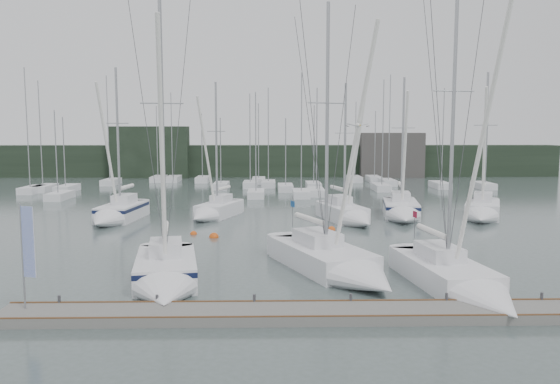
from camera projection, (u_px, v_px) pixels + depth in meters
The scene contains 19 objects.
ground at pixel (297, 283), 26.63m from camera, with size 160.00×160.00×0.00m, color #465552.
dock at pixel (304, 313), 21.64m from camera, with size 24.00×2.00×0.40m, color #60605C.
far_treeline at pixel (277, 161), 87.93m from camera, with size 90.00×4.00×5.00m, color black.
far_building_left at pixel (150, 152), 85.37m from camera, with size 12.00×3.00×8.00m, color black.
far_building_right at pixel (391, 155), 86.20m from camera, with size 10.00×3.00×7.00m, color #423F3D.
mast_forest at pixel (252, 184), 70.16m from camera, with size 57.30×24.96×14.82m.
sailboat_near_left at pixel (166, 277), 25.58m from camera, with size 4.26×9.02×14.70m.
sailboat_near_center at pixel (342, 267), 27.59m from camera, with size 6.82×10.55×15.07m.
sailboat_near_right at pixel (463, 284), 24.53m from camera, with size 4.17×10.14×15.62m.
sailboat_mid_a at pixel (116, 214), 44.20m from camera, with size 3.60×8.48×13.32m.
sailboat_mid_b at pixel (212, 212), 46.06m from camera, with size 4.69×7.62×12.22m.
sailboat_mid_c at pixel (349, 215), 43.90m from camera, with size 4.51×8.24×11.95m.
sailboat_mid_d at pixel (402, 211), 45.86m from camera, with size 4.19×8.95×12.75m.
sailboat_mid_e at pixel (482, 212), 45.55m from camera, with size 5.60×8.43×13.08m.
buoy_a at pixel (214, 237), 37.96m from camera, with size 0.68×0.68×0.68m, color #D54E12.
buoy_b at pixel (331, 230), 40.75m from camera, with size 0.60×0.60×0.60m, color #D54E12.
buoy_c at pixel (194, 234), 39.12m from camera, with size 0.49×0.49×0.49m, color #D54E12.
dock_banner at pixel (26, 247), 21.28m from camera, with size 0.61×0.25×4.21m.
seagull at pixel (358, 125), 25.04m from camera, with size 1.08×0.58×0.22m.
Camera 1 is at (-1.39, -25.93, 7.45)m, focal length 35.00 mm.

